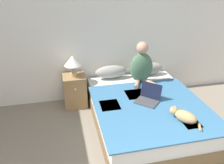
{
  "coord_description": "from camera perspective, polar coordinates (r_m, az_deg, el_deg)",
  "views": [
    {
      "loc": [
        -0.7,
        -0.53,
        2.32
      ],
      "look_at": [
        -0.01,
        2.52,
        0.81
      ],
      "focal_mm": 38.0,
      "sensor_mm": 36.0,
      "label": 1
    }
  ],
  "objects": [
    {
      "name": "cat_tabby",
      "position": [
        3.32,
        16.86,
        -7.78
      ],
      "size": [
        0.33,
        0.45,
        0.17
      ],
      "rotation": [
        0.0,
        0.0,
        2.19
      ],
      "color": "tan",
      "rests_on": "bed"
    },
    {
      "name": "person_sitting",
      "position": [
        4.21,
        7.13,
        3.97
      ],
      "size": [
        0.41,
        0.41,
        0.74
      ],
      "color": "#476B4C",
      "rests_on": "bed"
    },
    {
      "name": "nightstand",
      "position": [
        4.38,
        -8.89,
        -2.08
      ],
      "size": [
        0.4,
        0.41,
        0.59
      ],
      "color": "#937047",
      "rests_on": "ground_plane"
    },
    {
      "name": "laptop_open",
      "position": [
        3.69,
        8.71,
        -3.82
      ],
      "size": [
        0.45,
        0.45,
        0.26
      ],
      "rotation": [
        0.0,
        0.0,
        -0.78
      ],
      "color": "#424247",
      "rests_on": "bed"
    },
    {
      "name": "pillow_near",
      "position": [
        4.4,
        -0.24,
        2.49
      ],
      "size": [
        0.59,
        0.22,
        0.24
      ],
      "color": "gray",
      "rests_on": "bed"
    },
    {
      "name": "pillow_far",
      "position": [
        4.6,
        8.61,
        3.25
      ],
      "size": [
        0.59,
        0.22,
        0.24
      ],
      "color": "gray",
      "rests_on": "bed"
    },
    {
      "name": "wall_back",
      "position": [
        4.34,
        -3.22,
        11.77
      ],
      "size": [
        5.99,
        0.05,
        2.55
      ],
      "color": "white",
      "rests_on": "ground_plane"
    },
    {
      "name": "bed",
      "position": [
        3.87,
        8.1,
        -7.25
      ],
      "size": [
        1.66,
        2.13,
        0.46
      ],
      "color": "brown",
      "rests_on": "ground_plane"
    },
    {
      "name": "table_lamp",
      "position": [
        4.14,
        -9.45,
        4.91
      ],
      "size": [
        0.29,
        0.29,
        0.38
      ],
      "color": "tan",
      "rests_on": "nightstand"
    }
  ]
}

